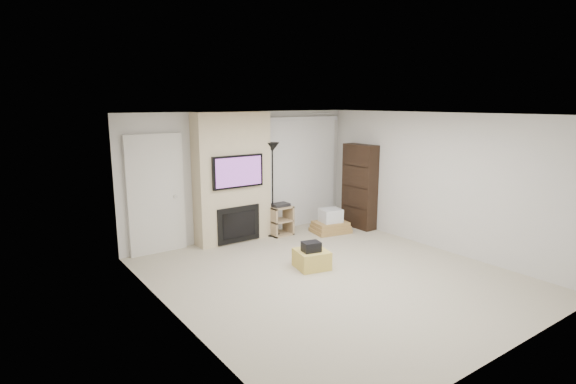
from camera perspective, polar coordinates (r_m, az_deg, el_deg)
floor at (r=7.18m, az=5.67°, el=-10.59°), size 5.00×5.50×0.00m
ceiling at (r=6.66m, az=6.10°, el=9.78°), size 5.00×5.50×0.00m
wall_back at (r=9.02m, az=-5.74°, el=2.20°), size 5.00×0.00×2.50m
wall_front at (r=5.15m, az=26.62°, el=-5.95°), size 5.00×0.00×2.50m
wall_left at (r=5.53m, az=-14.02°, el=-3.94°), size 0.00×5.50×2.50m
wall_right at (r=8.65m, az=18.42°, el=1.27°), size 0.00×5.50×2.50m
hvac_vent at (r=7.53m, az=4.31°, el=9.96°), size 0.35×0.18×0.01m
ottoman at (r=7.44m, az=3.02°, el=-8.51°), size 0.60×0.60×0.30m
black_bag at (r=7.32m, az=2.96°, el=-6.94°), size 0.32×0.28×0.16m
fireplace_wall at (r=8.67m, az=-7.05°, el=1.71°), size 1.50×0.47×2.50m
entry_door at (r=8.29m, az=-16.42°, el=-0.40°), size 1.02×0.11×2.14m
vertical_blinds at (r=9.74m, az=1.58°, el=3.07°), size 1.98×0.10×2.37m
floor_lamp at (r=8.92m, az=-2.00°, el=3.72°), size 0.28×0.28×1.90m
av_stand at (r=9.18m, az=-1.00°, el=-3.36°), size 0.45×0.38×0.66m
box_stack at (r=9.43m, az=5.42°, el=-3.99°), size 0.84×0.69×0.50m
bookshelf at (r=9.76m, az=9.09°, el=0.72°), size 0.30×0.80×1.80m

